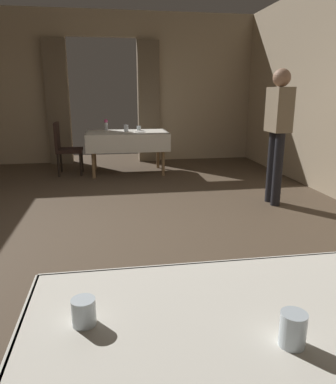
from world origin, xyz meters
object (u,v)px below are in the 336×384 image
Objects in this scene: chair_mid_left at (65,146)px; glass_mid_c at (139,128)px; dining_table_near at (246,361)px; person_waiter_by_doorway at (278,126)px; glass_near_d at (293,329)px; glass_near_a at (84,312)px; glass_mid_d at (126,128)px; dining_table_mid at (127,137)px; plate_mid_b at (140,132)px; flower_vase_mid at (106,124)px.

glass_mid_c is at bearing 9.34° from chair_mid_left.
dining_table_near is 0.80× the size of person_waiter_by_doorway.
dining_table_near is 13.67× the size of glass_near_d.
chair_mid_left is 5.69m from glass_near_a.
glass_near_d is 3.94m from person_waiter_by_doorway.
dining_table_near is at bearing -116.53° from person_waiter_by_doorway.
glass_mid_d is (-0.25, -0.21, 0.02)m from glass_mid_c.
dining_table_mid is at bearing 90.52° from dining_table_near.
person_waiter_by_doorway is at bearing 56.60° from glass_near_a.
chair_mid_left is (-1.11, 0.03, -0.14)m from dining_table_mid.
flower_vase_mid is at bearing 149.36° from plate_mid_b.
flower_vase_mid is at bearing 147.37° from glass_mid_d.
glass_near_d is at bearing -114.75° from person_waiter_by_doorway.
dining_table_mid is at bearing 161.78° from plate_mid_b.
plate_mid_b reaches higher than dining_table_near.
chair_mid_left is at bearing 178.30° from dining_table_mid.
glass_near_d is at bearing -18.24° from glass_near_a.
glass_mid_c is (0.24, 0.25, 0.14)m from dining_table_mid.
chair_mid_left is at bearing -179.20° from glass_mid_d.
chair_mid_left is 0.86m from flower_vase_mid.
flower_vase_mid is at bearing 89.41° from glass_near_a.
glass_mid_c reaches higher than dining_table_mid.
flower_vase_mid is 0.12× the size of person_waiter_by_doorway.
dining_table_near is 6.00m from glass_mid_c.
flower_vase_mid reaches higher than plate_mid_b.
flower_vase_mid reaches higher than glass_near_d.
person_waiter_by_doorway reaches higher than chair_mid_left.
chair_mid_left is at bearing -161.74° from flower_vase_mid.
flower_vase_mid reaches higher than chair_mid_left.
glass_mid_c is at bearing 122.10° from person_waiter_by_doorway.
dining_table_mid is (-0.05, 5.74, -0.00)m from dining_table_near.
dining_table_near is 11.47× the size of glass_mid_d.
dining_table_near is 16.23× the size of glass_near_a.
glass_mid_d reaches higher than glass_mid_c.
glass_near_d is 6.06m from glass_mid_c.
glass_near_d is 0.84× the size of glass_mid_d.
dining_table_mid is at bearing -133.13° from glass_mid_c.
person_waiter_by_doorway is at bearing 65.25° from glass_near_d.
flower_vase_mid is at bearing 177.78° from glass_mid_c.
dining_table_mid is 12.09× the size of glass_mid_d.
glass_mid_d reaches higher than glass_near_d.
glass_mid_d reaches higher than plate_mid_b.
chair_mid_left is 11.51× the size of glass_mid_c.
plate_mid_b is at bearing -18.22° from dining_table_mid.
glass_mid_d is at bearing 152.51° from plate_mid_b.
glass_near_d is 5.73m from plate_mid_b.
glass_mid_c is at bearing 83.53° from glass_near_a.
glass_near_a is 0.61m from glass_near_d.
chair_mid_left reaches higher than dining_table_mid.
glass_near_a is at bearing -94.35° from dining_table_mid.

